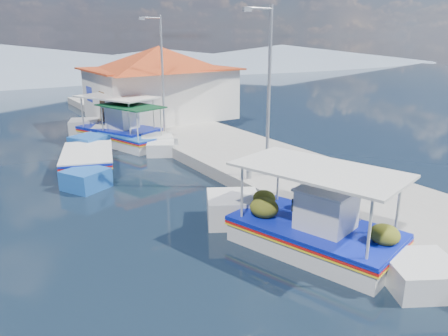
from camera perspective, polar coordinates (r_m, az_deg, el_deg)
ground at (r=12.50m, az=-5.71°, el=-8.98°), size 160.00×160.00×0.00m
quay at (r=20.09m, az=1.57°, el=2.02°), size 5.00×44.00×0.50m
bollards at (r=18.30m, az=-2.58°, el=1.79°), size 0.20×17.20×0.30m
main_caique at (r=11.80m, az=11.73°, el=-8.29°), size 3.65×7.36×2.53m
caique_green_canopy at (r=22.65m, az=-12.07°, el=3.65°), size 3.08×6.11×2.38m
caique_blue_hull at (r=19.23m, az=-17.73°, el=0.75°), size 3.34×6.56×1.22m
caique_far at (r=23.98m, az=-13.73°, el=4.64°), size 4.28×7.06×2.71m
harbor_building at (r=27.58m, az=-8.53°, el=11.30°), size 10.49×10.49×4.40m
lamp_post_near at (r=15.42m, az=5.73°, el=10.97°), size 1.21×0.14×6.00m
lamp_post_far at (r=23.16m, az=-8.41°, el=12.90°), size 1.21×0.14×6.00m
mountain_ridge at (r=67.17m, az=-23.06°, el=12.85°), size 171.40×96.00×5.50m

